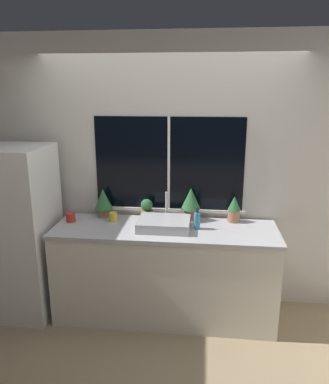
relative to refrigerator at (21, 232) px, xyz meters
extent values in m
plane|color=#937F60|center=(1.40, -0.27, -0.83)|extent=(14.00, 14.00, 0.00)
cube|color=#BCB7AD|center=(1.40, 0.44, 0.52)|extent=(8.00, 0.06, 2.70)
cube|color=black|center=(1.40, 0.40, 0.62)|extent=(1.48, 0.01, 0.92)
cube|color=silver|center=(1.40, 0.40, 0.62)|extent=(0.02, 0.01, 0.92)
cube|color=silver|center=(1.40, 0.40, 0.15)|extent=(1.54, 0.04, 0.03)
cube|color=#BCB7AD|center=(-0.58, 1.23, 0.52)|extent=(0.06, 7.00, 2.70)
cube|color=silver|center=(1.40, 0.05, -0.39)|extent=(2.08, 0.64, 0.88)
cube|color=#ADADB2|center=(1.40, 0.05, 0.07)|extent=(2.11, 0.67, 0.03)
cube|color=silver|center=(0.00, 0.00, 0.00)|extent=(0.60, 0.66, 1.67)
cube|color=#ADADB2|center=(1.40, 0.04, 0.13)|extent=(0.48, 0.38, 0.09)
cylinder|color=#B7B7BC|center=(1.40, 0.25, 0.10)|extent=(0.04, 0.04, 0.03)
cylinder|color=#B7B7BC|center=(1.40, 0.25, 0.24)|extent=(0.02, 0.02, 0.26)
cylinder|color=#9E6B4C|center=(0.75, 0.30, 0.13)|extent=(0.11, 0.11, 0.09)
cone|color=#2D6638|center=(0.75, 0.30, 0.27)|extent=(0.18, 0.18, 0.20)
cylinder|color=#9E6B4C|center=(1.19, 0.30, 0.12)|extent=(0.13, 0.13, 0.08)
sphere|color=#2D6638|center=(1.19, 0.30, 0.22)|extent=(0.12, 0.12, 0.12)
cylinder|color=#9E6B4C|center=(1.63, 0.30, 0.14)|extent=(0.13, 0.13, 0.12)
cone|color=#2D6638|center=(1.63, 0.30, 0.30)|extent=(0.19, 0.19, 0.21)
cylinder|color=#9E6B4C|center=(2.06, 0.30, 0.14)|extent=(0.12, 0.12, 0.12)
cone|color=#2D6638|center=(2.06, 0.30, 0.27)|extent=(0.13, 0.13, 0.14)
cylinder|color=teal|center=(1.70, 0.06, 0.16)|extent=(0.06, 0.06, 0.16)
cylinder|color=black|center=(1.70, 0.06, 0.26)|extent=(0.03, 0.03, 0.04)
cylinder|color=gold|center=(0.88, 0.17, 0.13)|extent=(0.08, 0.08, 0.09)
cylinder|color=#B72D28|center=(0.47, 0.12, 0.13)|extent=(0.09, 0.09, 0.09)
camera|label=1|loc=(1.76, -3.22, 1.34)|focal=35.00mm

